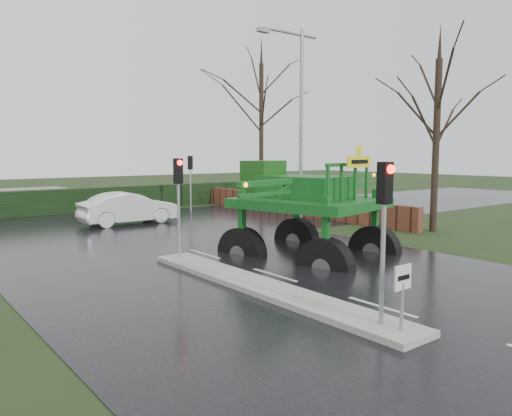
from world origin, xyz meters
TOP-DOWN VIEW (x-y plane):
  - ground at (0.00, 0.00)m, footprint 140.00×140.00m
  - road_main at (0.00, 10.00)m, footprint 14.00×80.00m
  - road_cross at (0.00, 16.00)m, footprint 80.00×12.00m
  - median_island at (-1.30, 3.00)m, footprint 1.20×10.00m
  - hedge_row at (0.00, 24.00)m, footprint 44.00×0.90m
  - brick_wall at (10.50, 16.00)m, footprint 0.40×20.00m
  - keep_left_sign at (-1.30, -1.50)m, footprint 0.50×0.07m
  - traffic_signal_near at (-1.30, -1.01)m, footprint 0.26×0.33m
  - traffic_signal_mid at (-1.30, 7.49)m, footprint 0.26×0.33m
  - traffic_signal_far at (6.50, 20.01)m, footprint 0.26×0.33m
  - street_light_right at (8.19, 12.00)m, footprint 3.85×0.30m
  - tree_right_near at (11.50, 6.00)m, footprint 5.60×5.60m
  - tree_right_far at (13.00, 21.00)m, footprint 7.00×7.00m
  - crop_sprayer at (1.90, 3.99)m, footprint 8.69×6.31m
  - white_sedan at (1.08, 17.08)m, footprint 5.03×1.77m

SIDE VIEW (x-z plane):
  - ground at x=0.00m, z-range 0.00..0.00m
  - white_sedan at x=1.08m, z-range -0.83..0.83m
  - road_main at x=0.00m, z-range -0.01..0.01m
  - road_cross at x=0.00m, z-range 0.00..0.02m
  - median_island at x=-1.30m, z-range 0.01..0.17m
  - brick_wall at x=10.50m, z-range 0.00..1.20m
  - hedge_row at x=0.00m, z-range 0.00..1.50m
  - keep_left_sign at x=-1.30m, z-range 0.38..1.73m
  - crop_sprayer at x=1.90m, z-range -0.13..4.83m
  - traffic_signal_near at x=-1.30m, z-range 0.83..4.35m
  - traffic_signal_mid at x=-1.30m, z-range 0.83..4.35m
  - traffic_signal_far at x=6.50m, z-range 0.83..4.35m
  - tree_right_near at x=11.50m, z-range 0.38..10.02m
  - street_light_right at x=8.19m, z-range 0.99..10.99m
  - tree_right_far at x=13.00m, z-range 0.47..12.52m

